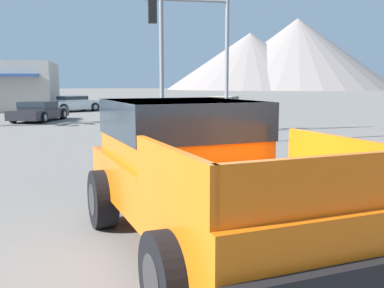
{
  "coord_description": "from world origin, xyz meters",
  "views": [
    {
      "loc": [
        -1.27,
        -5.31,
        2.15
      ],
      "look_at": [
        0.02,
        1.1,
        1.26
      ],
      "focal_mm": 42.0,
      "sensor_mm": 36.0,
      "label": 1
    }
  ],
  "objects": [
    {
      "name": "parked_car_white",
      "position": [
        -3.3,
        29.24,
        0.6
      ],
      "size": [
        4.43,
        3.68,
        1.18
      ],
      "rotation": [
        0.0,
        0.0,
        5.28
      ],
      "color": "white",
      "rests_on": "ground_plane"
    },
    {
      "name": "orange_pickup_truck",
      "position": [
        -0.05,
        0.45,
        1.08
      ],
      "size": [
        3.09,
        5.31,
        1.9
      ],
      "rotation": [
        0.0,
        0.0,
        0.19
      ],
      "color": "orange",
      "rests_on": "ground_plane"
    },
    {
      "name": "parked_car_dark",
      "position": [
        -4.71,
        21.02,
        0.56
      ],
      "size": [
        3.0,
        4.52,
        1.1
      ],
      "rotation": [
        0.0,
        0.0,
        5.97
      ],
      "color": "#232328",
      "rests_on": "ground_plane"
    },
    {
      "name": "ground_plane",
      "position": [
        0.0,
        0.0,
        0.0
      ],
      "size": [
        320.0,
        320.0,
        0.0
      ],
      "primitive_type": "plane",
      "color": "slate"
    },
    {
      "name": "traffic_light_main",
      "position": [
        2.64,
        13.36,
        4.0
      ],
      "size": [
        3.65,
        0.38,
        5.73
      ],
      "rotation": [
        0.0,
        0.0,
        3.14
      ],
      "color": "slate",
      "rests_on": "ground_plane"
    },
    {
      "name": "distant_mountain_range",
      "position": [
        20.33,
        129.34,
        8.48
      ],
      "size": [
        186.79,
        69.99,
        21.78
      ],
      "color": "gray",
      "rests_on": "ground_plane"
    },
    {
      "name": "parked_car_tan",
      "position": [
        6.71,
        23.58,
        0.63
      ],
      "size": [
        3.65,
        4.34,
        1.24
      ],
      "rotation": [
        0.0,
        0.0,
        2.57
      ],
      "color": "tan",
      "rests_on": "ground_plane"
    }
  ]
}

